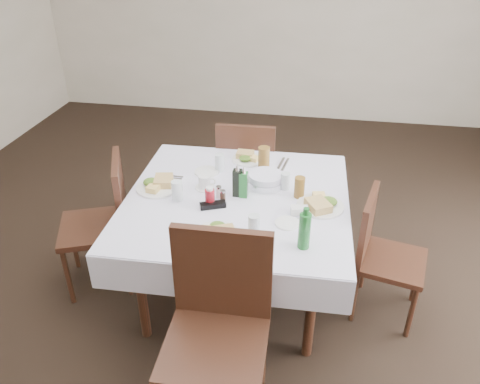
{
  "coord_description": "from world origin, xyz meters",
  "views": [
    {
      "loc": [
        0.51,
        -2.38,
        2.29
      ],
      "look_at": [
        0.07,
        0.1,
        0.8
      ],
      "focal_mm": 35.0,
      "sensor_mm": 36.0,
      "label": 1
    }
  ],
  "objects_px": {
    "oil_cruet_green": "(244,184)",
    "bread_basket": "(266,180)",
    "water_w": "(177,191)",
    "oil_cruet_dark": "(237,182)",
    "chair_south": "(218,319)",
    "green_bottle": "(304,230)",
    "ketchup_bottle": "(210,197)",
    "chair_west": "(106,216)",
    "water_s": "(254,225)",
    "water_e": "(285,181)",
    "chair_north": "(247,168)",
    "chair_east": "(380,249)",
    "dining_table": "(237,207)",
    "coffee_mug": "(205,183)",
    "water_n": "(220,162)"
  },
  "relations": [
    {
      "from": "coffee_mug",
      "to": "green_bottle",
      "type": "xyz_separation_m",
      "value": [
        0.66,
        -0.52,
        0.07
      ]
    },
    {
      "from": "chair_west",
      "to": "water_e",
      "type": "bearing_deg",
      "value": 9.34
    },
    {
      "from": "chair_north",
      "to": "water_s",
      "type": "bearing_deg",
      "value": -79.03
    },
    {
      "from": "oil_cruet_green",
      "to": "bread_basket",
      "type": "bearing_deg",
      "value": 54.47
    },
    {
      "from": "chair_south",
      "to": "oil_cruet_green",
      "type": "distance_m",
      "value": 0.93
    },
    {
      "from": "chair_south",
      "to": "green_bottle",
      "type": "xyz_separation_m",
      "value": [
        0.38,
        0.43,
        0.28
      ]
    },
    {
      "from": "water_s",
      "to": "chair_west",
      "type": "bearing_deg",
      "value": 162.58
    },
    {
      "from": "water_s",
      "to": "green_bottle",
      "type": "distance_m",
      "value": 0.29
    },
    {
      "from": "coffee_mug",
      "to": "ketchup_bottle",
      "type": "bearing_deg",
      "value": -67.91
    },
    {
      "from": "oil_cruet_dark",
      "to": "water_s",
      "type": "bearing_deg",
      "value": -67.44
    },
    {
      "from": "green_bottle",
      "to": "water_s",
      "type": "bearing_deg",
      "value": 164.54
    },
    {
      "from": "chair_south",
      "to": "coffee_mug",
      "type": "relative_size",
      "value": 7.63
    },
    {
      "from": "green_bottle",
      "to": "chair_east",
      "type": "bearing_deg",
      "value": 42.1
    },
    {
      "from": "chair_south",
      "to": "water_w",
      "type": "xyz_separation_m",
      "value": [
        -0.42,
        0.78,
        0.23
      ]
    },
    {
      "from": "chair_west",
      "to": "water_w",
      "type": "relative_size",
      "value": 7.46
    },
    {
      "from": "green_bottle",
      "to": "bread_basket",
      "type": "bearing_deg",
      "value": 114.28
    },
    {
      "from": "chair_west",
      "to": "ketchup_bottle",
      "type": "distance_m",
      "value": 0.8
    },
    {
      "from": "water_s",
      "to": "coffee_mug",
      "type": "bearing_deg",
      "value": 131.15
    },
    {
      "from": "chair_south",
      "to": "green_bottle",
      "type": "bearing_deg",
      "value": 48.6
    },
    {
      "from": "chair_east",
      "to": "water_e",
      "type": "height_order",
      "value": "water_e"
    },
    {
      "from": "oil_cruet_green",
      "to": "ketchup_bottle",
      "type": "xyz_separation_m",
      "value": [
        -0.18,
        -0.14,
        -0.03
      ]
    },
    {
      "from": "water_s",
      "to": "coffee_mug",
      "type": "height_order",
      "value": "water_s"
    },
    {
      "from": "dining_table",
      "to": "chair_north",
      "type": "distance_m",
      "value": 0.83
    },
    {
      "from": "oil_cruet_green",
      "to": "chair_east",
      "type": "bearing_deg",
      "value": -2.2
    },
    {
      "from": "dining_table",
      "to": "water_w",
      "type": "distance_m",
      "value": 0.4
    },
    {
      "from": "water_e",
      "to": "water_n",
      "type": "bearing_deg",
      "value": 159.21
    },
    {
      "from": "chair_north",
      "to": "water_w",
      "type": "height_order",
      "value": "chair_north"
    },
    {
      "from": "oil_cruet_green",
      "to": "ketchup_bottle",
      "type": "bearing_deg",
      "value": -142.78
    },
    {
      "from": "chair_east",
      "to": "water_s",
      "type": "relative_size",
      "value": 7.26
    },
    {
      "from": "chair_south",
      "to": "dining_table",
      "type": "bearing_deg",
      "value": 94.29
    },
    {
      "from": "oil_cruet_green",
      "to": "ketchup_bottle",
      "type": "relative_size",
      "value": 1.68
    },
    {
      "from": "chair_east",
      "to": "water_s",
      "type": "bearing_deg",
      "value": -154.99
    },
    {
      "from": "chair_west",
      "to": "water_s",
      "type": "relative_size",
      "value": 8.06
    },
    {
      "from": "chair_south",
      "to": "water_s",
      "type": "xyz_separation_m",
      "value": [
        0.1,
        0.5,
        0.23
      ]
    },
    {
      "from": "water_s",
      "to": "oil_cruet_dark",
      "type": "relative_size",
      "value": 0.52
    },
    {
      "from": "chair_west",
      "to": "ketchup_bottle",
      "type": "bearing_deg",
      "value": -6.49
    },
    {
      "from": "water_w",
      "to": "dining_table",
      "type": "bearing_deg",
      "value": 14.44
    },
    {
      "from": "chair_west",
      "to": "water_s",
      "type": "bearing_deg",
      "value": -17.42
    },
    {
      "from": "water_s",
      "to": "water_w",
      "type": "height_order",
      "value": "water_w"
    },
    {
      "from": "water_n",
      "to": "bread_basket",
      "type": "xyz_separation_m",
      "value": [
        0.34,
        -0.15,
        -0.02
      ]
    },
    {
      "from": "chair_south",
      "to": "chair_west",
      "type": "relative_size",
      "value": 1.1
    },
    {
      "from": "bread_basket",
      "to": "oil_cruet_dark",
      "type": "distance_m",
      "value": 0.23
    },
    {
      "from": "ketchup_bottle",
      "to": "green_bottle",
      "type": "distance_m",
      "value": 0.67
    },
    {
      "from": "chair_north",
      "to": "green_bottle",
      "type": "bearing_deg",
      "value": -68.03
    },
    {
      "from": "dining_table",
      "to": "ketchup_bottle",
      "type": "bearing_deg",
      "value": -139.62
    },
    {
      "from": "chair_south",
      "to": "green_bottle",
      "type": "relative_size",
      "value": 4.25
    },
    {
      "from": "water_w",
      "to": "oil_cruet_dark",
      "type": "relative_size",
      "value": 0.56
    },
    {
      "from": "chair_south",
      "to": "water_n",
      "type": "bearing_deg",
      "value": 101.57
    },
    {
      "from": "water_s",
      "to": "water_e",
      "type": "bearing_deg",
      "value": 76.44
    },
    {
      "from": "water_w",
      "to": "bread_basket",
      "type": "xyz_separation_m",
      "value": [
        0.52,
        0.27,
        -0.02
      ]
    }
  ]
}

